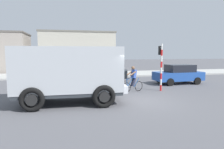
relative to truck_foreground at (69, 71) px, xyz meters
The scene contains 9 objects.
ground_plane 3.96m from the truck_foreground, ahead, with size 120.00×120.00×0.00m, color #56565B.
sidewalk_far 13.11m from the truck_foreground, 74.08° to the left, with size 80.00×5.00×0.16m, color #ADADA8.
truck_foreground is the anchor object (origin of this frame).
cyclist 4.70m from the truck_foreground, 26.75° to the left, with size 1.62×0.76×1.72m.
traffic_light_pole 6.50m from the truck_foreground, 19.22° to the left, with size 0.24×0.43×3.20m.
car_red_near 8.40m from the truck_foreground, 66.67° to the left, with size 4.31×2.71×1.60m.
car_white_mid 10.15m from the truck_foreground, 27.23° to the left, with size 4.07×2.02×1.60m.
car_far_side 5.68m from the truck_foreground, 92.77° to the left, with size 4.02×1.92×1.60m.
building_mid_block 19.22m from the truck_foreground, 85.68° to the left, with size 10.17×6.03×5.43m.
Camera 1 is at (-3.73, -10.15, 2.63)m, focal length 32.48 mm.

